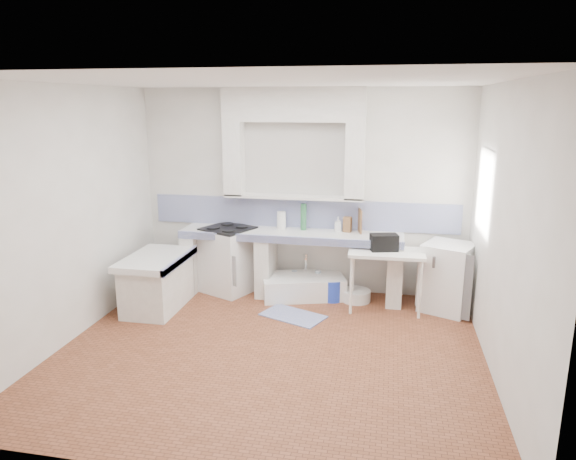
% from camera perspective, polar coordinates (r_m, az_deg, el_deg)
% --- Properties ---
extents(floor, '(4.50, 4.50, 0.00)m').
position_cam_1_polar(floor, '(5.76, -1.98, -13.08)').
color(floor, brown).
rests_on(floor, ground).
extents(ceiling, '(4.50, 4.50, 0.00)m').
position_cam_1_polar(ceiling, '(5.14, -2.25, 16.00)').
color(ceiling, white).
rests_on(ceiling, ground).
extents(wall_back, '(4.50, 0.00, 4.50)m').
position_cam_1_polar(wall_back, '(7.20, 1.55, 4.19)').
color(wall_back, white).
rests_on(wall_back, ground).
extents(wall_front, '(4.50, 0.00, 4.50)m').
position_cam_1_polar(wall_front, '(3.44, -9.80, -6.88)').
color(wall_front, white).
rests_on(wall_front, ground).
extents(wall_left, '(0.00, 4.50, 4.50)m').
position_cam_1_polar(wall_left, '(6.18, -22.87, 1.49)').
color(wall_left, white).
rests_on(wall_left, ground).
extents(wall_right, '(0.00, 4.50, 4.50)m').
position_cam_1_polar(wall_right, '(5.25, 22.56, -0.52)').
color(wall_right, white).
rests_on(wall_right, ground).
extents(alcove_mass, '(1.90, 0.25, 0.45)m').
position_cam_1_polar(alcove_mass, '(6.99, 0.60, 13.59)').
color(alcove_mass, white).
rests_on(alcove_mass, ground).
extents(window_frame, '(0.35, 0.86, 1.06)m').
position_cam_1_polar(window_frame, '(6.40, 22.25, 3.76)').
color(window_frame, '#361D11').
rests_on(window_frame, ground).
extents(lace_valance, '(0.01, 0.84, 0.24)m').
position_cam_1_polar(lace_valance, '(6.32, 21.27, 7.23)').
color(lace_valance, white).
rests_on(lace_valance, ground).
extents(counter_slab, '(3.00, 0.60, 0.08)m').
position_cam_1_polar(counter_slab, '(7.04, 0.30, -0.52)').
color(counter_slab, white).
rests_on(counter_slab, ground).
extents(counter_lip, '(3.00, 0.04, 0.10)m').
position_cam_1_polar(counter_lip, '(6.77, -0.14, -1.10)').
color(counter_lip, navy).
rests_on(counter_lip, ground).
extents(counter_pier_left, '(0.20, 0.55, 0.82)m').
position_cam_1_polar(counter_pier_left, '(7.54, -10.22, -3.32)').
color(counter_pier_left, white).
rests_on(counter_pier_left, ground).
extents(counter_pier_mid, '(0.20, 0.55, 0.82)m').
position_cam_1_polar(counter_pier_mid, '(7.23, -2.43, -3.84)').
color(counter_pier_mid, white).
rests_on(counter_pier_mid, ground).
extents(counter_pier_right, '(0.20, 0.55, 0.82)m').
position_cam_1_polar(counter_pier_right, '(7.05, 11.59, -4.61)').
color(counter_pier_right, white).
rests_on(counter_pier_right, ground).
extents(peninsula_top, '(0.70, 1.10, 0.08)m').
position_cam_1_polar(peninsula_top, '(6.85, -14.29, -3.12)').
color(peninsula_top, white).
rests_on(peninsula_top, ground).
extents(peninsula_base, '(0.60, 1.00, 0.62)m').
position_cam_1_polar(peninsula_base, '(6.95, -14.12, -5.88)').
color(peninsula_base, white).
rests_on(peninsula_base, ground).
extents(peninsula_lip, '(0.04, 1.10, 0.10)m').
position_cam_1_polar(peninsula_lip, '(6.71, -11.74, -3.31)').
color(peninsula_lip, navy).
rests_on(peninsula_lip, ground).
extents(backsplash, '(4.27, 0.03, 0.40)m').
position_cam_1_polar(backsplash, '(7.24, 1.51, 1.83)').
color(backsplash, navy).
rests_on(backsplash, ground).
extents(stove, '(0.82, 0.81, 0.89)m').
position_cam_1_polar(stove, '(7.36, -6.51, -3.33)').
color(stove, white).
rests_on(stove, ground).
extents(sink, '(1.23, 0.89, 0.26)m').
position_cam_1_polar(sink, '(7.20, 1.67, -6.26)').
color(sink, white).
rests_on(sink, ground).
extents(side_table, '(0.95, 0.55, 0.04)m').
position_cam_1_polar(side_table, '(6.78, 10.60, -5.47)').
color(side_table, white).
rests_on(side_table, ground).
extents(fridge, '(0.75, 0.75, 0.88)m').
position_cam_1_polar(fridge, '(6.95, 17.05, -4.97)').
color(fridge, white).
rests_on(fridge, ground).
extents(bucket_red, '(0.37, 0.37, 0.27)m').
position_cam_1_polar(bucket_red, '(7.29, -0.57, -5.97)').
color(bucket_red, red).
rests_on(bucket_red, ground).
extents(bucket_orange, '(0.39, 0.39, 0.28)m').
position_cam_1_polar(bucket_orange, '(7.20, 2.22, -6.17)').
color(bucket_orange, orange).
rests_on(bucket_orange, ground).
extents(bucket_blue, '(0.38, 0.38, 0.29)m').
position_cam_1_polar(bucket_blue, '(7.10, 4.85, -6.48)').
color(bucket_blue, blue).
rests_on(bucket_blue, ground).
extents(basin_white, '(0.45, 0.45, 0.15)m').
position_cam_1_polar(basin_white, '(7.11, 7.48, -7.12)').
color(basin_white, white).
rests_on(basin_white, ground).
extents(water_bottle_a, '(0.08, 0.08, 0.30)m').
position_cam_1_polar(water_bottle_a, '(7.38, 0.71, -5.59)').
color(water_bottle_a, silver).
rests_on(water_bottle_a, ground).
extents(water_bottle_b, '(0.11, 0.11, 0.33)m').
position_cam_1_polar(water_bottle_b, '(7.33, 3.30, -5.66)').
color(water_bottle_b, silver).
rests_on(water_bottle_b, ground).
extents(black_bag, '(0.37, 0.27, 0.21)m').
position_cam_1_polar(black_bag, '(6.65, 10.47, -1.34)').
color(black_bag, black).
rests_on(black_bag, side_table).
extents(green_bottle_a, '(0.07, 0.07, 0.31)m').
position_cam_1_polar(green_bottle_a, '(7.11, 1.66, 1.25)').
color(green_bottle_a, '#2D6D41').
rests_on(green_bottle_a, counter_slab).
extents(green_bottle_b, '(0.10, 0.10, 0.36)m').
position_cam_1_polar(green_bottle_b, '(7.10, 1.72, 1.44)').
color(green_bottle_b, '#2D6D41').
rests_on(green_bottle_b, counter_slab).
extents(knife_block, '(0.12, 0.10, 0.21)m').
position_cam_1_polar(knife_block, '(7.05, 6.52, 0.61)').
color(knife_block, brown).
rests_on(knife_block, counter_slab).
extents(cutting_board, '(0.07, 0.23, 0.31)m').
position_cam_1_polar(cutting_board, '(7.03, 7.89, 0.98)').
color(cutting_board, brown).
rests_on(cutting_board, counter_slab).
extents(paper_towel, '(0.13, 0.13, 0.24)m').
position_cam_1_polar(paper_towel, '(7.17, -0.72, 1.08)').
color(paper_towel, white).
rests_on(paper_towel, counter_slab).
extents(soap_bottle, '(0.10, 0.10, 0.20)m').
position_cam_1_polar(soap_bottle, '(7.06, 5.49, 0.64)').
color(soap_bottle, white).
rests_on(soap_bottle, counter_slab).
extents(rug, '(0.88, 0.70, 0.01)m').
position_cam_1_polar(rug, '(6.60, 0.55, -9.36)').
color(rug, '#2F3D92').
rests_on(rug, ground).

